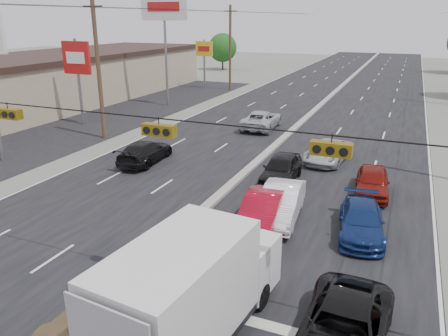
{
  "coord_description": "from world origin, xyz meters",
  "views": [
    {
      "loc": [
        8.11,
        -10.75,
        8.58
      ],
      "look_at": [
        0.93,
        6.26,
        2.2
      ],
      "focal_mm": 35.0,
      "sensor_mm": 36.0,
      "label": 1
    }
  ],
  "objects_px": {
    "utility_pole_left_c": "(230,48)",
    "tan_sedan": "(123,305)",
    "utility_pole_left_b": "(98,69)",
    "red_sedan": "(262,211)",
    "black_suv": "(343,332)",
    "pole_sign_billboard": "(164,14)",
    "queue_car_c": "(328,152)",
    "box_truck": "(193,290)",
    "queue_car_d": "(361,221)",
    "queue_car_e": "(372,182)",
    "pole_sign_mid": "(77,63)",
    "oncoming_far": "(261,120)",
    "queue_car_a": "(281,169)",
    "queue_car_b": "(281,203)",
    "oncoming_near": "(145,152)",
    "tree_left_far": "(223,48)",
    "pole_sign_far": "(204,53)"
  },
  "relations": [
    {
      "from": "queue_car_c",
      "to": "oncoming_near",
      "type": "distance_m",
      "value": 11.41
    },
    {
      "from": "black_suv",
      "to": "pole_sign_billboard",
      "type": "bearing_deg",
      "value": 128.88
    },
    {
      "from": "tan_sedan",
      "to": "queue_car_b",
      "type": "distance_m",
      "value": 9.17
    },
    {
      "from": "utility_pole_left_b",
      "to": "box_truck",
      "type": "xyz_separation_m",
      "value": [
        15.99,
        -16.92,
        -3.41
      ]
    },
    {
      "from": "tan_sedan",
      "to": "queue_car_c",
      "type": "bearing_deg",
      "value": 89.22
    },
    {
      "from": "pole_sign_billboard",
      "to": "queue_car_a",
      "type": "distance_m",
      "value": 25.09
    },
    {
      "from": "queue_car_d",
      "to": "oncoming_far",
      "type": "height_order",
      "value": "oncoming_far"
    },
    {
      "from": "pole_sign_billboard",
      "to": "oncoming_far",
      "type": "bearing_deg",
      "value": -25.17
    },
    {
      "from": "pole_sign_billboard",
      "to": "box_truck",
      "type": "relative_size",
      "value": 1.63
    },
    {
      "from": "red_sedan",
      "to": "oncoming_near",
      "type": "distance_m",
      "value": 11.03
    },
    {
      "from": "pole_sign_far",
      "to": "queue_car_a",
      "type": "relative_size",
      "value": 1.36
    },
    {
      "from": "pole_sign_far",
      "to": "queue_car_b",
      "type": "xyz_separation_m",
      "value": [
        19.5,
        -33.31,
        -3.65
      ]
    },
    {
      "from": "queue_car_d",
      "to": "queue_car_e",
      "type": "relative_size",
      "value": 1.07
    },
    {
      "from": "utility_pole_left_c",
      "to": "queue_car_b",
      "type": "distance_m",
      "value": 37.21
    },
    {
      "from": "queue_car_c",
      "to": "queue_car_d",
      "type": "distance_m",
      "value": 9.82
    },
    {
      "from": "utility_pole_left_b",
      "to": "utility_pole_left_c",
      "type": "relative_size",
      "value": 1.0
    },
    {
      "from": "utility_pole_left_b",
      "to": "black_suv",
      "type": "distance_m",
      "value": 25.7
    },
    {
      "from": "utility_pole_left_b",
      "to": "pole_sign_billboard",
      "type": "relative_size",
      "value": 0.91
    },
    {
      "from": "red_sedan",
      "to": "oncoming_near",
      "type": "height_order",
      "value": "red_sedan"
    },
    {
      "from": "utility_pole_left_c",
      "to": "tan_sedan",
      "type": "relative_size",
      "value": 1.7
    },
    {
      "from": "queue_car_d",
      "to": "black_suv",
      "type": "bearing_deg",
      "value": -95.21
    },
    {
      "from": "pole_sign_billboard",
      "to": "queue_car_c",
      "type": "xyz_separation_m",
      "value": [
        18.47,
        -12.2,
        -8.23
      ]
    },
    {
      "from": "pole_sign_mid",
      "to": "tan_sedan",
      "type": "bearing_deg",
      "value": -47.72
    },
    {
      "from": "queue_car_c",
      "to": "box_truck",
      "type": "bearing_deg",
      "value": -84.6
    },
    {
      "from": "queue_car_d",
      "to": "pole_sign_mid",
      "type": "bearing_deg",
      "value": 146.58
    },
    {
      "from": "utility_pole_left_c",
      "to": "box_truck",
      "type": "height_order",
      "value": "utility_pole_left_c"
    },
    {
      "from": "oncoming_far",
      "to": "pole_sign_mid",
      "type": "bearing_deg",
      "value": 14.41
    },
    {
      "from": "pole_sign_billboard",
      "to": "queue_car_b",
      "type": "relative_size",
      "value": 2.39
    },
    {
      "from": "red_sedan",
      "to": "black_suv",
      "type": "relative_size",
      "value": 0.9
    },
    {
      "from": "queue_car_c",
      "to": "queue_car_d",
      "type": "height_order",
      "value": "queue_car_c"
    },
    {
      "from": "utility_pole_left_b",
      "to": "tree_left_far",
      "type": "xyz_separation_m",
      "value": [
        -9.5,
        45.0,
        -1.39
      ]
    },
    {
      "from": "box_truck",
      "to": "queue_car_a",
      "type": "distance_m",
      "value": 13.18
    },
    {
      "from": "queue_car_c",
      "to": "queue_car_b",
      "type": "bearing_deg",
      "value": -85.97
    },
    {
      "from": "box_truck",
      "to": "pole_sign_mid",
      "type": "bearing_deg",
      "value": 141.61
    },
    {
      "from": "black_suv",
      "to": "queue_car_c",
      "type": "relative_size",
      "value": 1.07
    },
    {
      "from": "queue_car_a",
      "to": "queue_car_c",
      "type": "distance_m",
      "value": 4.94
    },
    {
      "from": "oncoming_far",
      "to": "pole_sign_far",
      "type": "bearing_deg",
      "value": -55.24
    },
    {
      "from": "pole_sign_far",
      "to": "queue_car_b",
      "type": "distance_m",
      "value": 38.77
    },
    {
      "from": "tan_sedan",
      "to": "queue_car_e",
      "type": "relative_size",
      "value": 1.45
    },
    {
      "from": "pole_sign_mid",
      "to": "queue_car_e",
      "type": "relative_size",
      "value": 1.73
    },
    {
      "from": "queue_car_a",
      "to": "pole_sign_far",
      "type": "bearing_deg",
      "value": 119.04
    },
    {
      "from": "pole_sign_billboard",
      "to": "queue_car_e",
      "type": "distance_m",
      "value": 28.46
    },
    {
      "from": "tan_sedan",
      "to": "pole_sign_mid",
      "type": "bearing_deg",
      "value": 139.6
    },
    {
      "from": "black_suv",
      "to": "oncoming_near",
      "type": "relative_size",
      "value": 1.05
    },
    {
      "from": "utility_pole_left_b",
      "to": "tan_sedan",
      "type": "height_order",
      "value": "utility_pole_left_b"
    },
    {
      "from": "oncoming_far",
      "to": "box_truck",
      "type": "bearing_deg",
      "value": 101.45
    },
    {
      "from": "queue_car_e",
      "to": "queue_car_a",
      "type": "bearing_deg",
      "value": 176.6
    },
    {
      "from": "oncoming_far",
      "to": "queue_car_a",
      "type": "bearing_deg",
      "value": 110.72
    },
    {
      "from": "queue_car_a",
      "to": "pole_sign_billboard",
      "type": "bearing_deg",
      "value": 131.57
    },
    {
      "from": "utility_pole_left_c",
      "to": "red_sedan",
      "type": "distance_m",
      "value": 38.02
    }
  ]
}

